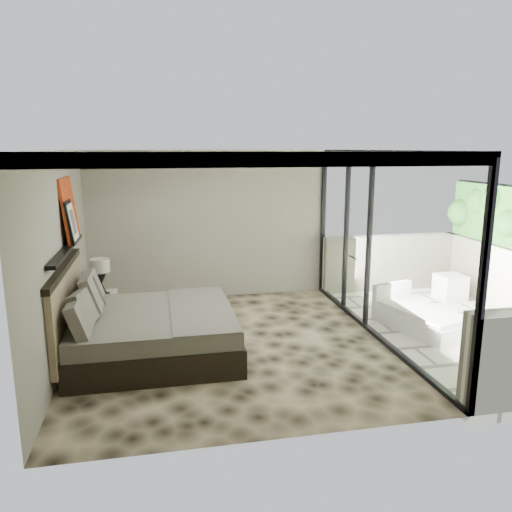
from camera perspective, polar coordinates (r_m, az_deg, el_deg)
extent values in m
plane|color=black|center=(7.44, -3.02, -10.11)|extent=(5.00, 5.00, 0.00)
cube|color=silver|center=(6.89, -3.29, 11.90)|extent=(4.50, 5.00, 0.02)
cube|color=gray|center=(9.47, -5.37, 3.51)|extent=(4.50, 0.02, 2.80)
cube|color=gray|center=(7.07, -21.41, -0.27)|extent=(0.02, 5.00, 2.80)
cube|color=white|center=(7.68, 13.70, 1.17)|extent=(0.08, 5.00, 2.80)
cube|color=beige|center=(8.79, 22.19, -7.89)|extent=(3.00, 5.00, 0.12)
cube|color=black|center=(7.14, -20.86, 0.71)|extent=(0.12, 2.20, 0.05)
cube|color=black|center=(7.20, -11.40, -9.50)|extent=(2.22, 2.11, 0.38)
cube|color=#585449|center=(7.10, -11.51, -7.20)|extent=(2.16, 2.05, 0.23)
cube|color=#4E4B44|center=(7.08, -6.40, -6.04)|extent=(0.84, 2.09, 0.03)
cube|color=#837453|center=(7.12, -20.82, -5.65)|extent=(0.08, 2.21, 1.06)
cube|color=black|center=(8.59, -17.12, -5.87)|extent=(0.52, 0.52, 0.48)
cone|color=black|center=(8.49, -17.26, -3.55)|extent=(0.18, 0.18, 0.16)
cone|color=black|center=(8.45, -17.32, -2.50)|extent=(0.18, 0.18, 0.16)
cylinder|color=beige|center=(8.40, -17.42, -1.03)|extent=(0.31, 0.31, 0.21)
cube|color=#B84E0F|center=(7.62, -20.59, 5.03)|extent=(0.13, 0.90, 0.90)
cube|color=black|center=(7.41, -20.34, 3.70)|extent=(0.11, 0.50, 0.60)
cube|color=silver|center=(10.19, 21.30, -3.34)|extent=(0.51, 0.51, 0.48)
cube|color=silver|center=(8.40, 18.39, -7.12)|extent=(1.13, 1.66, 0.27)
cube|color=beige|center=(8.35, 18.47, -6.01)|extent=(1.06, 1.56, 0.08)
cube|color=silver|center=(8.80, 15.28, -4.00)|extent=(0.76, 0.31, 0.33)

